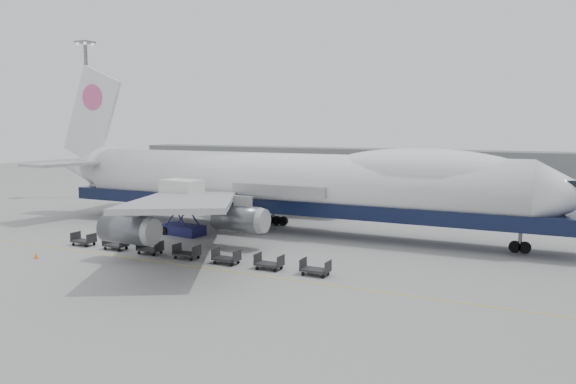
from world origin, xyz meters
The scene contains 14 objects.
ground centered at (0.00, 0.00, 0.00)m, with size 260.00×260.00×0.00m, color gray.
apron_line centered at (0.00, -6.00, 0.01)m, with size 60.00×0.15×0.01m, color gold.
hangar centered at (-10.00, 70.00, 3.50)m, with size 110.00×8.00×7.00m, color slate.
floodlight_mast centered at (-42.00, 24.00, 14.27)m, with size 2.40×2.40×25.43m.
airliner centered at (0.64, 12.00, 5.62)m, with size 67.00×55.30×19.98m.
catering_truck centered at (-9.10, 5.05, 3.44)m, with size 5.21×3.89×6.09m.
traffic_cone centered at (-14.26, -9.93, 0.26)m, with size 0.37×0.37×0.54m.
dolly_0 centered at (-14.56, -3.98, 0.53)m, with size 2.30×1.35×1.30m.
dolly_1 centered at (-10.33, -3.98, 0.53)m, with size 2.30×1.35×1.30m.
dolly_2 centered at (-6.09, -3.98, 0.53)m, with size 2.30×1.35×1.30m.
dolly_3 centered at (-1.86, -3.98, 0.53)m, with size 2.30×1.35×1.30m.
dolly_4 centered at (2.37, -3.98, 0.53)m, with size 2.30×1.35×1.30m.
dolly_5 centered at (6.61, -3.98, 0.53)m, with size 2.30×1.35×1.30m.
dolly_6 centered at (10.84, -3.98, 0.53)m, with size 2.30×1.35×1.30m.
Camera 1 is at (28.40, -44.47, 12.09)m, focal length 35.00 mm.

